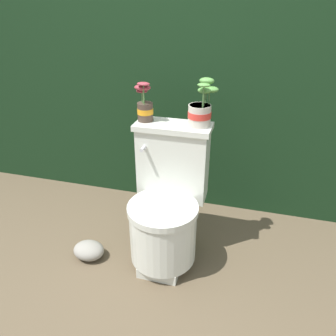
{
  "coord_description": "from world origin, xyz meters",
  "views": [
    {
      "loc": [
        0.48,
        -1.42,
        1.4
      ],
      "look_at": [
        0.06,
        0.08,
        0.58
      ],
      "focal_mm": 35.0,
      "sensor_mm": 36.0,
      "label": 1
    }
  ],
  "objects_px": {
    "potted_plant_left": "(145,106)",
    "garden_stone": "(89,250)",
    "toilet": "(167,208)",
    "potted_plant_midleft": "(201,110)"
  },
  "relations": [
    {
      "from": "potted_plant_left",
      "to": "garden_stone",
      "type": "xyz_separation_m",
      "value": [
        -0.28,
        -0.29,
        -0.83
      ]
    },
    {
      "from": "toilet",
      "to": "potted_plant_left",
      "type": "bearing_deg",
      "value": 138.07
    },
    {
      "from": "potted_plant_left",
      "to": "garden_stone",
      "type": "distance_m",
      "value": 0.92
    },
    {
      "from": "toilet",
      "to": "garden_stone",
      "type": "height_order",
      "value": "toilet"
    },
    {
      "from": "toilet",
      "to": "garden_stone",
      "type": "bearing_deg",
      "value": -161.96
    },
    {
      "from": "toilet",
      "to": "garden_stone",
      "type": "xyz_separation_m",
      "value": [
        -0.44,
        -0.14,
        -0.3
      ]
    },
    {
      "from": "potted_plant_left",
      "to": "garden_stone",
      "type": "bearing_deg",
      "value": -134.13
    },
    {
      "from": "toilet",
      "to": "garden_stone",
      "type": "relative_size",
      "value": 4.25
    },
    {
      "from": "toilet",
      "to": "potted_plant_left",
      "type": "distance_m",
      "value": 0.58
    },
    {
      "from": "potted_plant_left",
      "to": "potted_plant_midleft",
      "type": "height_order",
      "value": "potted_plant_midleft"
    }
  ]
}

